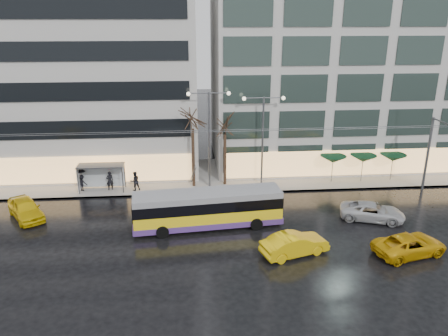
{
  "coord_description": "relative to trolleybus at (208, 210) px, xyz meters",
  "views": [
    {
      "loc": [
        0.17,
        -28.09,
        15.59
      ],
      "look_at": [
        2.9,
        5.0,
        3.96
      ],
      "focal_mm": 35.0,
      "sensor_mm": 36.0,
      "label": 1
    }
  ],
  "objects": [
    {
      "name": "street_lamp_far",
      "position": [
        5.55,
        8.26,
        4.28
      ],
      "size": [
        3.96,
        0.36,
        8.53
      ],
      "color": "#595B60",
      "rests_on": "sidewalk"
    },
    {
      "name": "parasol_a",
      "position": [
        12.55,
        8.46,
        1.02
      ],
      "size": [
        2.5,
        2.5,
        2.65
      ],
      "color": "#595B60",
      "rests_on": "sidewalk"
    },
    {
      "name": "kerb",
      "position": [
        0.55,
        6.51,
        -1.36
      ],
      "size": [
        80.0,
        0.1,
        0.15
      ],
      "primitive_type": "cube",
      "color": "slate",
      "rests_on": "ground"
    },
    {
      "name": "building_left",
      "position": [
        -17.45,
        16.46,
        9.72
      ],
      "size": [
        34.0,
        14.0,
        22.0
      ],
      "primitive_type": "cube",
      "color": "#B9B6B1",
      "rests_on": "sidewalk"
    },
    {
      "name": "ground",
      "position": [
        -1.45,
        -2.54,
        -1.43
      ],
      "size": [
        140.0,
        140.0,
        0.0
      ],
      "primitive_type": "plane",
      "color": "black",
      "rests_on": "ground"
    },
    {
      "name": "sedan_silver",
      "position": [
        13.23,
        0.17,
        -0.73
      ],
      "size": [
        5.51,
        3.82,
        1.4
      ],
      "primitive_type": "imported",
      "rotation": [
        0.0,
        0.0,
        1.24
      ],
      "color": "#B9BABE",
      "rests_on": "ground"
    },
    {
      "name": "parasol_b",
      "position": [
        15.55,
        8.46,
        1.02
      ],
      "size": [
        2.5,
        2.5,
        2.65
      ],
      "color": "#595B60",
      "rests_on": "sidewalk"
    },
    {
      "name": "trolleybus",
      "position": [
        0.0,
        0.0,
        0.0
      ],
      "size": [
        11.57,
        4.77,
        5.29
      ],
      "color": "yellow",
      "rests_on": "ground"
    },
    {
      "name": "pedestrian_c",
      "position": [
        -11.34,
        8.04,
        -0.16
      ],
      "size": [
        1.07,
        0.95,
        2.11
      ],
      "color": "black",
      "rests_on": "sidewalk"
    },
    {
      "name": "pedestrian_b",
      "position": [
        -6.42,
        7.76,
        -0.37
      ],
      "size": [
        1.09,
        0.99,
        1.83
      ],
      "color": "black",
      "rests_on": "sidewalk"
    },
    {
      "name": "tree_a",
      "position": [
        -0.95,
        8.46,
        5.66
      ],
      "size": [
        3.2,
        3.2,
        8.4
      ],
      "color": "black",
      "rests_on": "sidewalk"
    },
    {
      "name": "taxi_a",
      "position": [
        -14.63,
        2.78,
        -0.61
      ],
      "size": [
        4.31,
        5.11,
        1.65
      ],
      "primitive_type": "imported",
      "rotation": [
        0.0,
        0.0,
        0.59
      ],
      "color": "#E1BC0B",
      "rests_on": "ground"
    },
    {
      "name": "pedestrian_a",
      "position": [
        -8.76,
        8.05,
        0.14
      ],
      "size": [
        1.21,
        1.22,
        2.19
      ],
      "color": "black",
      "rests_on": "sidewalk"
    },
    {
      "name": "building_right",
      "position": [
        17.55,
        16.46,
        11.22
      ],
      "size": [
        32.0,
        14.0,
        25.0
      ],
      "primitive_type": "cube",
      "color": "#B9B6B1",
      "rests_on": "sidewalk"
    },
    {
      "name": "bus_shelter",
      "position": [
        -9.83,
        8.14,
        0.53
      ],
      "size": [
        4.2,
        1.6,
        2.51
      ],
      "color": "#595B60",
      "rests_on": "sidewalk"
    },
    {
      "name": "parasol_c",
      "position": [
        18.55,
        8.46,
        1.02
      ],
      "size": [
        2.5,
        2.5,
        2.65
      ],
      "color": "#595B60",
      "rests_on": "sidewalk"
    },
    {
      "name": "catenary",
      "position": [
        -0.45,
        5.4,
        2.82
      ],
      "size": [
        42.24,
        5.12,
        7.0
      ],
      "color": "#595B60",
      "rests_on": "ground"
    },
    {
      "name": "sidewalk",
      "position": [
        0.55,
        11.46,
        -1.36
      ],
      "size": [
        80.0,
        10.0,
        0.15
      ],
      "primitive_type": "cube",
      "color": "gray",
      "rests_on": "ground"
    },
    {
      "name": "taxi_b",
      "position": [
        5.72,
        -4.65,
        -0.65
      ],
      "size": [
        5.03,
        3.04,
        1.57
      ],
      "primitive_type": "imported",
      "rotation": [
        0.0,
        0.0,
        1.88
      ],
      "color": "yellow",
      "rests_on": "ground"
    },
    {
      "name": "taxi_c",
      "position": [
        13.61,
        -5.28,
        -0.71
      ],
      "size": [
        5.57,
        3.55,
        1.43
      ],
      "primitive_type": "imported",
      "rotation": [
        0.0,
        0.0,
        1.81
      ],
      "color": "#D79D0B",
      "rests_on": "ground"
    },
    {
      "name": "street_lamp_near",
      "position": [
        0.55,
        8.26,
        4.56
      ],
      "size": [
        3.96,
        0.36,
        9.03
      ],
      "color": "#595B60",
      "rests_on": "sidewalk"
    },
    {
      "name": "tree_b",
      "position": [
        2.05,
        8.66,
        4.97
      ],
      "size": [
        3.2,
        3.2,
        7.7
      ],
      "color": "black",
      "rests_on": "sidewalk"
    }
  ]
}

